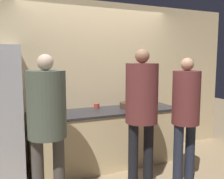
{
  "coord_description": "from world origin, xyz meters",
  "views": [
    {
      "loc": [
        -1.45,
        -3.14,
        1.67
      ],
      "look_at": [
        0.0,
        0.16,
        1.23
      ],
      "focal_mm": 40.0,
      "sensor_mm": 36.0,
      "label": 1
    }
  ],
  "objects_px": {
    "utensil_crock": "(60,107)",
    "cup_red": "(97,106)",
    "person_left": "(47,115)",
    "bottle_dark": "(41,109)",
    "person_center": "(142,103)",
    "cup_black": "(62,115)",
    "person_right": "(186,109)",
    "fruit_bowl": "(130,105)",
    "bottle_red": "(142,102)"
  },
  "relations": [
    {
      "from": "bottle_dark",
      "to": "person_left",
      "type": "bearing_deg",
      "value": -94.57
    },
    {
      "from": "bottle_red",
      "to": "bottle_dark",
      "type": "height_order",
      "value": "bottle_dark"
    },
    {
      "from": "utensil_crock",
      "to": "cup_black",
      "type": "height_order",
      "value": "utensil_crock"
    },
    {
      "from": "person_left",
      "to": "cup_red",
      "type": "xyz_separation_m",
      "value": [
        0.95,
        1.03,
        -0.15
      ]
    },
    {
      "from": "person_left",
      "to": "bottle_red",
      "type": "bearing_deg",
      "value": 28.18
    },
    {
      "from": "person_right",
      "to": "utensil_crock",
      "type": "height_order",
      "value": "person_right"
    },
    {
      "from": "bottle_red",
      "to": "bottle_dark",
      "type": "distance_m",
      "value": 1.66
    },
    {
      "from": "person_center",
      "to": "bottle_red",
      "type": "distance_m",
      "value": 1.08
    },
    {
      "from": "person_left",
      "to": "person_center",
      "type": "xyz_separation_m",
      "value": [
        1.19,
        0.02,
        0.05
      ]
    },
    {
      "from": "fruit_bowl",
      "to": "cup_red",
      "type": "height_order",
      "value": "fruit_bowl"
    },
    {
      "from": "person_right",
      "to": "cup_red",
      "type": "distance_m",
      "value": 1.42
    },
    {
      "from": "cup_black",
      "to": "person_center",
      "type": "bearing_deg",
      "value": -32.37
    },
    {
      "from": "utensil_crock",
      "to": "cup_red",
      "type": "distance_m",
      "value": 0.59
    },
    {
      "from": "person_center",
      "to": "utensil_crock",
      "type": "relative_size",
      "value": 6.62
    },
    {
      "from": "person_center",
      "to": "person_right",
      "type": "distance_m",
      "value": 0.62
    },
    {
      "from": "person_center",
      "to": "cup_red",
      "type": "relative_size",
      "value": 20.15
    },
    {
      "from": "person_left",
      "to": "bottle_dark",
      "type": "relative_size",
      "value": 10.14
    },
    {
      "from": "person_right",
      "to": "fruit_bowl",
      "type": "distance_m",
      "value": 1.01
    },
    {
      "from": "utensil_crock",
      "to": "person_left",
      "type": "bearing_deg",
      "value": -108.94
    },
    {
      "from": "person_left",
      "to": "person_center",
      "type": "relative_size",
      "value": 0.96
    },
    {
      "from": "bottle_red",
      "to": "cup_black",
      "type": "height_order",
      "value": "bottle_red"
    },
    {
      "from": "person_center",
      "to": "bottle_dark",
      "type": "bearing_deg",
      "value": 138.61
    },
    {
      "from": "person_center",
      "to": "fruit_bowl",
      "type": "xyz_separation_m",
      "value": [
        0.27,
        0.82,
        -0.18
      ]
    },
    {
      "from": "cup_black",
      "to": "utensil_crock",
      "type": "bearing_deg",
      "value": 81.12
    },
    {
      "from": "cup_red",
      "to": "cup_black",
      "type": "xyz_separation_m",
      "value": [
        -0.66,
        -0.44,
        0.0
      ]
    },
    {
      "from": "person_center",
      "to": "person_right",
      "type": "height_order",
      "value": "person_center"
    },
    {
      "from": "utensil_crock",
      "to": "bottle_dark",
      "type": "xyz_separation_m",
      "value": [
        -0.28,
        -0.05,
        -0.0
      ]
    },
    {
      "from": "person_right",
      "to": "bottle_dark",
      "type": "distance_m",
      "value": 2.04
    },
    {
      "from": "cup_red",
      "to": "bottle_dark",
      "type": "bearing_deg",
      "value": -178.16
    },
    {
      "from": "bottle_dark",
      "to": "person_center",
      "type": "bearing_deg",
      "value": -41.39
    },
    {
      "from": "bottle_dark",
      "to": "cup_black",
      "type": "xyz_separation_m",
      "value": [
        0.21,
        -0.41,
        -0.02
      ]
    },
    {
      "from": "person_left",
      "to": "cup_red",
      "type": "height_order",
      "value": "person_left"
    },
    {
      "from": "cup_black",
      "to": "bottle_red",
      "type": "bearing_deg",
      "value": 13.2
    },
    {
      "from": "person_center",
      "to": "utensil_crock",
      "type": "bearing_deg",
      "value": 128.76
    },
    {
      "from": "utensil_crock",
      "to": "fruit_bowl",
      "type": "bearing_deg",
      "value": -10.93
    },
    {
      "from": "bottle_red",
      "to": "person_left",
      "type": "bearing_deg",
      "value": -151.82
    },
    {
      "from": "person_center",
      "to": "person_right",
      "type": "xyz_separation_m",
      "value": [
        0.6,
        -0.13,
        -0.1
      ]
    },
    {
      "from": "bottle_red",
      "to": "bottle_dark",
      "type": "relative_size",
      "value": 0.99
    },
    {
      "from": "fruit_bowl",
      "to": "person_left",
      "type": "bearing_deg",
      "value": -150.08
    },
    {
      "from": "person_left",
      "to": "cup_red",
      "type": "relative_size",
      "value": 19.31
    },
    {
      "from": "cup_red",
      "to": "person_left",
      "type": "bearing_deg",
      "value": -132.7
    },
    {
      "from": "bottle_red",
      "to": "bottle_dark",
      "type": "bearing_deg",
      "value": 177.71
    },
    {
      "from": "cup_red",
      "to": "cup_black",
      "type": "bearing_deg",
      "value": -146.57
    },
    {
      "from": "bottle_dark",
      "to": "cup_black",
      "type": "height_order",
      "value": "bottle_dark"
    },
    {
      "from": "person_right",
      "to": "person_left",
      "type": "bearing_deg",
      "value": 176.61
    },
    {
      "from": "person_left",
      "to": "fruit_bowl",
      "type": "distance_m",
      "value": 1.69
    },
    {
      "from": "bottle_dark",
      "to": "cup_red",
      "type": "relative_size",
      "value": 1.9
    },
    {
      "from": "person_right",
      "to": "bottle_dark",
      "type": "xyz_separation_m",
      "value": [
        -1.71,
        1.11,
        -0.07
      ]
    },
    {
      "from": "bottle_red",
      "to": "cup_red",
      "type": "relative_size",
      "value": 1.88
    },
    {
      "from": "cup_red",
      "to": "cup_black",
      "type": "height_order",
      "value": "cup_black"
    }
  ]
}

